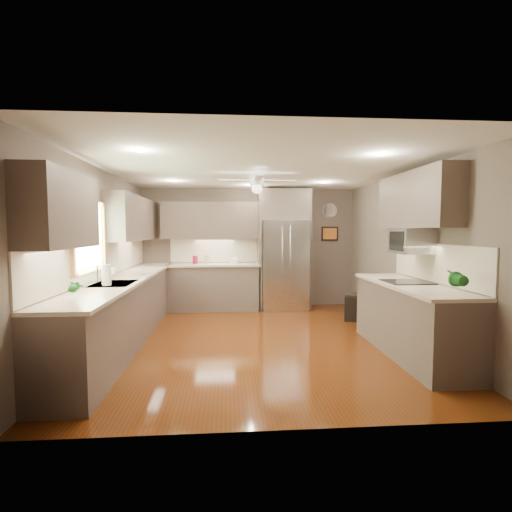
{
  "coord_description": "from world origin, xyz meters",
  "views": [
    {
      "loc": [
        -0.44,
        -5.38,
        1.63
      ],
      "look_at": [
        0.01,
        0.6,
        1.21
      ],
      "focal_mm": 26.0,
      "sensor_mm": 36.0,
      "label": 1
    }
  ],
  "objects": [
    {
      "name": "stool",
      "position": [
        1.86,
        1.09,
        0.24
      ],
      "size": [
        0.5,
        0.5,
        0.47
      ],
      "color": "black",
      "rests_on": "ground"
    },
    {
      "name": "wall_clock",
      "position": [
        1.75,
        2.48,
        2.05
      ],
      "size": [
        0.3,
        0.03,
        0.3
      ],
      "color": "white",
      "rests_on": "wall_back"
    },
    {
      "name": "paper_towel",
      "position": [
        -1.93,
        -0.77,
        1.08
      ],
      "size": [
        0.11,
        0.11,
        0.27
      ],
      "color": "white",
      "rests_on": "left_run"
    },
    {
      "name": "ceiling_fan",
      "position": [
        -0.0,
        0.3,
        2.33
      ],
      "size": [
        1.18,
        1.18,
        0.32
      ],
      "color": "white",
      "rests_on": "ceiling"
    },
    {
      "name": "canister_c",
      "position": [
        -0.87,
        2.21,
        1.03
      ],
      "size": [
        0.11,
        0.11,
        0.18
      ],
      "primitive_type": "cylinder",
      "rotation": [
        0.0,
        0.0,
        0.02
      ],
      "color": "#B8AE8A",
      "rests_on": "back_run"
    },
    {
      "name": "microwave",
      "position": [
        2.03,
        -0.55,
        1.48
      ],
      "size": [
        0.43,
        0.55,
        0.34
      ],
      "color": "silver",
      "rests_on": "wall_right"
    },
    {
      "name": "ceiling",
      "position": [
        0.0,
        0.0,
        2.5
      ],
      "size": [
        5.0,
        5.0,
        0.0
      ],
      "primitive_type": "plane",
      "rotation": [
        3.14,
        0.0,
        0.0
      ],
      "color": "white",
      "rests_on": "ground"
    },
    {
      "name": "sink",
      "position": [
        -1.93,
        -0.5,
        0.91
      ],
      "size": [
        0.5,
        0.7,
        0.32
      ],
      "color": "silver",
      "rests_on": "left_run"
    },
    {
      "name": "wall_back",
      "position": [
        0.0,
        2.5,
        1.25
      ],
      "size": [
        4.5,
        0.0,
        4.5
      ],
      "primitive_type": "plane",
      "rotation": [
        1.57,
        0.0,
        0.0
      ],
      "color": "brown",
      "rests_on": "ground"
    },
    {
      "name": "recessed_lights",
      "position": [
        -0.04,
        0.4,
        2.49
      ],
      "size": [
        2.84,
        3.14,
        0.01
      ],
      "color": "white",
      "rests_on": "ceiling"
    },
    {
      "name": "back_run",
      "position": [
        -0.72,
        2.2,
        0.48
      ],
      "size": [
        1.85,
        0.65,
        1.45
      ],
      "color": "brown",
      "rests_on": "ground"
    },
    {
      "name": "window",
      "position": [
        -2.22,
        -0.5,
        1.55
      ],
      "size": [
        0.05,
        1.12,
        0.92
      ],
      "color": "#BFF2B2",
      "rests_on": "wall_left"
    },
    {
      "name": "soap_bottle",
      "position": [
        -2.08,
        0.05,
        1.04
      ],
      "size": [
        0.1,
        0.1,
        0.21
      ],
      "primitive_type": "imported",
      "rotation": [
        0.0,
        0.0,
        -0.05
      ],
      "color": "white",
      "rests_on": "left_run"
    },
    {
      "name": "wall_right",
      "position": [
        2.25,
        0.0,
        1.25
      ],
      "size": [
        0.0,
        5.0,
        5.0
      ],
      "primitive_type": "plane",
      "rotation": [
        1.57,
        0.0,
        -1.57
      ],
      "color": "brown",
      "rests_on": "ground"
    },
    {
      "name": "floor",
      "position": [
        0.0,
        0.0,
        0.0
      ],
      "size": [
        5.0,
        5.0,
        0.0
      ],
      "primitive_type": "plane",
      "color": "#472309",
      "rests_on": "ground"
    },
    {
      "name": "refrigerator",
      "position": [
        0.7,
        2.16,
        1.19
      ],
      "size": [
        1.06,
        0.75,
        2.45
      ],
      "color": "silver",
      "rests_on": "ground"
    },
    {
      "name": "potted_plant_left",
      "position": [
        -1.95,
        -1.69,
        1.07
      ],
      "size": [
        0.15,
        0.11,
        0.26
      ],
      "primitive_type": "imported",
      "rotation": [
        0.0,
        0.0,
        0.14
      ],
      "color": "#1C631F",
      "rests_on": "left_run"
    },
    {
      "name": "canister_a",
      "position": [
        -1.11,
        2.2,
        1.02
      ],
      "size": [
        0.14,
        0.14,
        0.17
      ],
      "primitive_type": "cylinder",
      "rotation": [
        0.0,
        0.0,
        -0.33
      ],
      "color": "maroon",
      "rests_on": "back_run"
    },
    {
      "name": "wall_left",
      "position": [
        -2.25,
        0.0,
        1.25
      ],
      "size": [
        0.0,
        5.0,
        5.0
      ],
      "primitive_type": "plane",
      "rotation": [
        1.57,
        0.0,
        1.57
      ],
      "color": "brown",
      "rests_on": "ground"
    },
    {
      "name": "potted_plant_right",
      "position": [
        1.93,
        -1.73,
        1.12
      ],
      "size": [
        0.21,
        0.17,
        0.37
      ],
      "primitive_type": "imported",
      "rotation": [
        0.0,
        0.0,
        -0.06
      ],
      "color": "#1C631F",
      "rests_on": "right_run"
    },
    {
      "name": "right_run",
      "position": [
        1.93,
        -0.8,
        0.48
      ],
      "size": [
        0.7,
        2.2,
        1.45
      ],
      "color": "brown",
      "rests_on": "ground"
    },
    {
      "name": "uppers",
      "position": [
        -0.74,
        0.71,
        1.87
      ],
      "size": [
        4.5,
        4.7,
        0.95
      ],
      "color": "brown",
      "rests_on": "wall_left"
    },
    {
      "name": "bowl",
      "position": [
        -0.31,
        2.21,
        0.96
      ],
      "size": [
        0.22,
        0.22,
        0.05
      ],
      "primitive_type": "imported",
      "rotation": [
        0.0,
        0.0,
        0.12
      ],
      "color": "#B8AE8A",
      "rests_on": "back_run"
    },
    {
      "name": "framed_print",
      "position": [
        1.75,
        2.48,
        1.55
      ],
      "size": [
        0.36,
        0.03,
        0.3
      ],
      "color": "black",
      "rests_on": "wall_back"
    },
    {
      "name": "wall_front",
      "position": [
        0.0,
        -2.5,
        1.25
      ],
      "size": [
        4.5,
        0.0,
        4.5
      ],
      "primitive_type": "plane",
      "rotation": [
        -1.57,
        0.0,
        0.0
      ],
      "color": "brown",
      "rests_on": "ground"
    },
    {
      "name": "left_run",
      "position": [
        -1.95,
        0.15,
        0.48
      ],
      "size": [
        0.65,
        4.7,
        1.45
      ],
      "color": "brown",
      "rests_on": "ground"
    }
  ]
}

